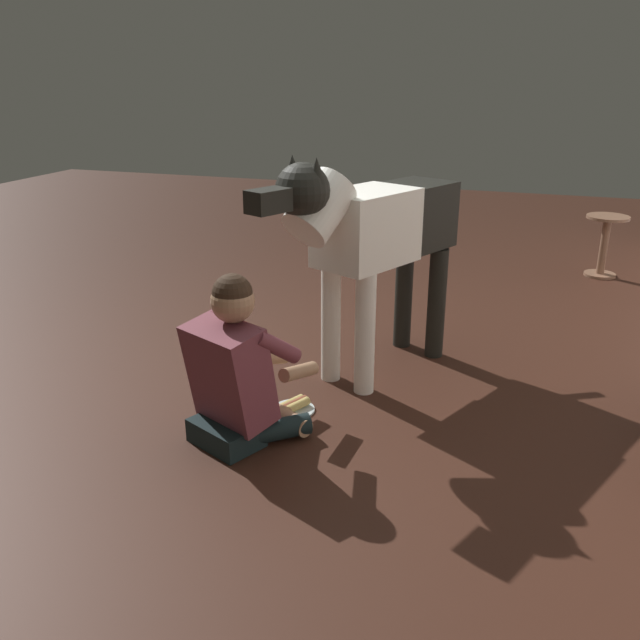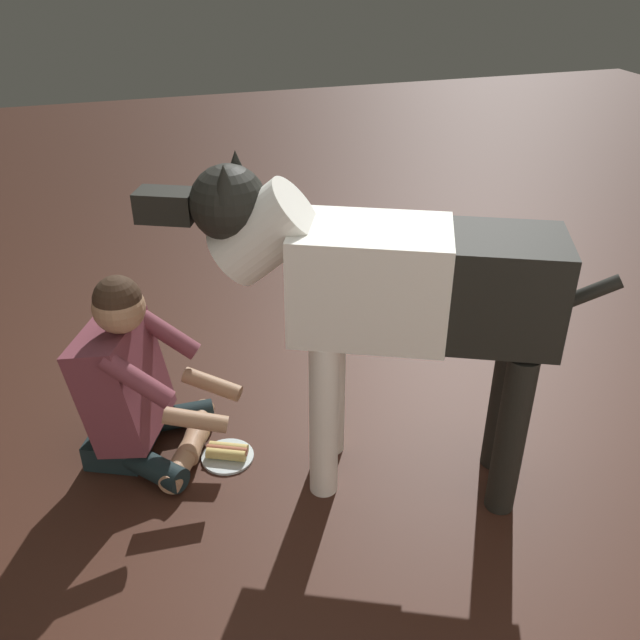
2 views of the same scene
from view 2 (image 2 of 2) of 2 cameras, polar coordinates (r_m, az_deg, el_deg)
name	(u,v)px [view 2 (image 2 of 2)]	position (r m, az deg, el deg)	size (l,w,h in m)	color
ground_plane	(335,395)	(3.45, 1.26, -6.24)	(13.94, 13.94, 0.00)	#391E15
person_sitting_on_floor	(134,385)	(3.02, -15.14, -5.23)	(0.72, 0.62, 0.86)	black
large_dog	(387,292)	(2.53, 5.58, 2.35)	(1.61, 0.84, 1.35)	white
hot_dog_on_plate	(227,453)	(3.10, -7.68, -10.87)	(0.23, 0.23, 0.06)	silver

